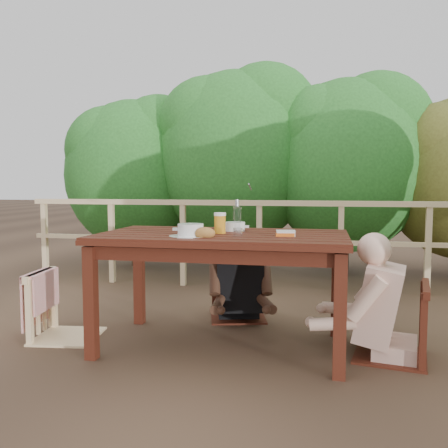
% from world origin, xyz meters
% --- Properties ---
extents(ground, '(60.00, 60.00, 0.00)m').
position_xyz_m(ground, '(0.00, 0.00, 0.00)').
color(ground, brown).
rests_on(ground, ground).
extents(table, '(1.77, 1.00, 0.82)m').
position_xyz_m(table, '(0.00, 0.00, 0.41)').
color(table, '#39150C').
rests_on(table, ground).
extents(chair_left, '(0.54, 0.54, 0.97)m').
position_xyz_m(chair_left, '(-1.22, -0.04, 0.49)').
color(chair_left, beige).
rests_on(chair_left, ground).
extents(chair_far, '(0.58, 0.58, 0.96)m').
position_xyz_m(chair_far, '(-0.02, 0.77, 0.48)').
color(chair_far, '#39150C').
rests_on(chair_far, ground).
extents(chair_right, '(0.57, 0.57, 0.99)m').
position_xyz_m(chair_right, '(1.18, 0.03, 0.49)').
color(chair_right, '#39150C').
rests_on(chair_right, ground).
extents(woman, '(0.65, 0.74, 1.27)m').
position_xyz_m(woman, '(-0.02, 0.79, 0.64)').
color(woman, black).
rests_on(woman, ground).
extents(diner_right, '(0.79, 0.68, 1.41)m').
position_xyz_m(diner_right, '(1.21, 0.03, 0.70)').
color(diner_right, tan).
rests_on(diner_right, ground).
extents(railing, '(5.60, 0.10, 1.01)m').
position_xyz_m(railing, '(0.00, 2.00, 0.51)').
color(railing, beige).
rests_on(railing, ground).
extents(hedge_row, '(6.60, 1.60, 3.80)m').
position_xyz_m(hedge_row, '(0.40, 3.20, 1.90)').
color(hedge_row, '#246122').
rests_on(hedge_row, ground).
extents(soup_near, '(0.30, 0.30, 0.10)m').
position_xyz_m(soup_near, '(-0.18, -0.20, 0.87)').
color(soup_near, silver).
rests_on(soup_near, table).
extents(soup_far, '(0.26, 0.26, 0.09)m').
position_xyz_m(soup_far, '(0.06, 0.19, 0.86)').
color(soup_far, silver).
rests_on(soup_far, table).
extents(bread_roll, '(0.14, 0.11, 0.08)m').
position_xyz_m(bread_roll, '(-0.07, -0.26, 0.86)').
color(bread_roll, olive).
rests_on(bread_roll, table).
extents(beer_glass, '(0.09, 0.09, 0.17)m').
position_xyz_m(beer_glass, '(-0.02, -0.00, 0.90)').
color(beer_glass, orange).
rests_on(beer_glass, table).
extents(bottle, '(0.06, 0.06, 0.26)m').
position_xyz_m(bottle, '(0.08, 0.14, 0.95)').
color(bottle, white).
rests_on(bottle, table).
extents(tumbler, '(0.06, 0.06, 0.07)m').
position_xyz_m(tumbler, '(0.15, -0.18, 0.86)').
color(tumbler, white).
rests_on(tumbler, table).
extents(butter_tub, '(0.14, 0.11, 0.06)m').
position_xyz_m(butter_tub, '(0.46, -0.09, 0.85)').
color(butter_tub, silver).
rests_on(butter_tub, table).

